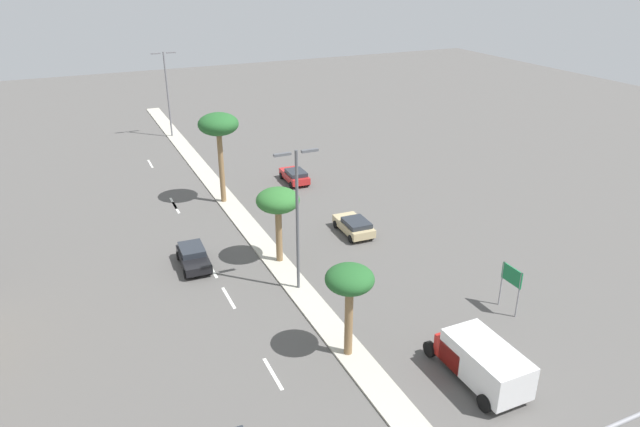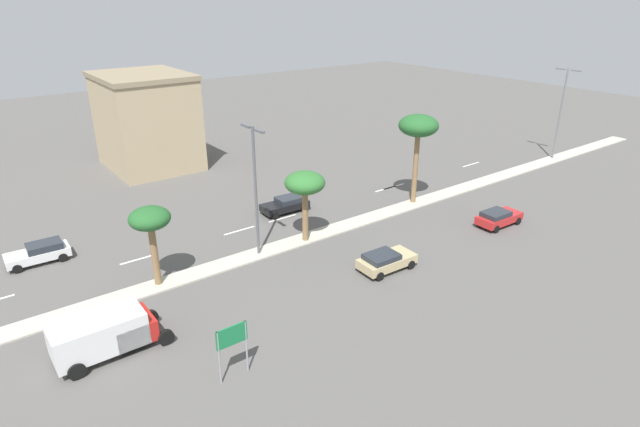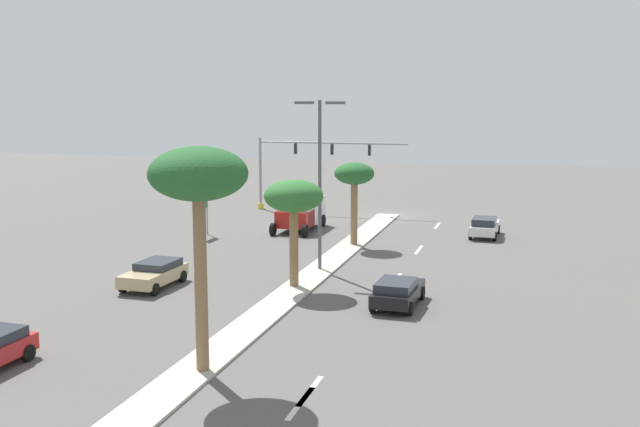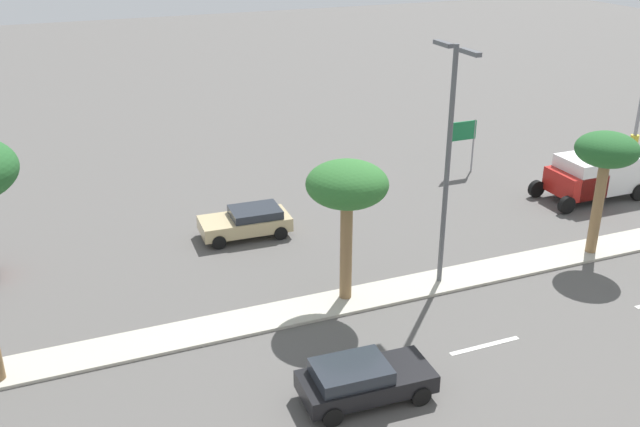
% 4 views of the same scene
% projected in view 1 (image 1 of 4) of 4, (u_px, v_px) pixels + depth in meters
% --- Properties ---
extents(ground_plane, '(160.00, 160.00, 0.00)m').
position_uv_depth(ground_plane, '(256.00, 236.00, 45.99)').
color(ground_plane, '#565451').
extents(median_curb, '(1.80, 76.60, 0.12)m').
position_uv_depth(median_curb, '(226.00, 199.00, 53.04)').
color(median_curb, '#B7B2A3').
rests_on(median_curb, ground).
extents(lane_stripe_rear, '(0.20, 2.80, 0.01)m').
position_uv_depth(lane_stripe_rear, '(273.00, 374.00, 30.74)').
color(lane_stripe_rear, silver).
rests_on(lane_stripe_rear, ground).
extents(lane_stripe_far, '(0.20, 2.80, 0.01)m').
position_uv_depth(lane_stripe_far, '(229.00, 298.00, 37.63)').
color(lane_stripe_far, silver).
rests_on(lane_stripe_far, ground).
extents(lane_stripe_inboard, '(0.20, 2.80, 0.01)m').
position_uv_depth(lane_stripe_inboard, '(212.00, 269.00, 41.13)').
color(lane_stripe_inboard, silver).
rests_on(lane_stripe_inboard, ground).
extents(lane_stripe_leading, '(0.20, 2.80, 0.01)m').
position_uv_depth(lane_stripe_leading, '(176.00, 208.00, 51.27)').
color(lane_stripe_leading, silver).
rests_on(lane_stripe_leading, ground).
extents(lane_stripe_mid, '(0.20, 2.80, 0.01)m').
position_uv_depth(lane_stripe_mid, '(173.00, 203.00, 52.18)').
color(lane_stripe_mid, silver).
rests_on(lane_stripe_mid, ground).
extents(lane_stripe_front, '(0.20, 2.80, 0.01)m').
position_uv_depth(lane_stripe_front, '(150.00, 164.00, 62.25)').
color(lane_stripe_front, silver).
rests_on(lane_stripe_front, ground).
extents(directional_road_sign, '(0.10, 1.69, 3.07)m').
position_uv_depth(directional_road_sign, '(511.00, 280.00, 35.39)').
color(directional_road_sign, gray).
rests_on(directional_road_sign, ground).
extents(palm_tree_leading, '(2.65, 2.65, 5.47)m').
position_uv_depth(palm_tree_leading, '(350.00, 282.00, 30.37)').
color(palm_tree_leading, olive).
rests_on(palm_tree_leading, median_curb).
extents(palm_tree_left, '(3.08, 3.08, 5.58)m').
position_uv_depth(palm_tree_left, '(278.00, 202.00, 40.25)').
color(palm_tree_left, olive).
rests_on(palm_tree_left, median_curb).
extents(palm_tree_center, '(3.51, 3.51, 8.13)m').
position_uv_depth(palm_tree_center, '(218.00, 127.00, 49.55)').
color(palm_tree_center, olive).
rests_on(palm_tree_center, median_curb).
extents(street_lamp_leading, '(2.90, 0.24, 9.59)m').
position_uv_depth(street_lamp_leading, '(297.00, 210.00, 36.33)').
color(street_lamp_leading, '#515459').
rests_on(street_lamp_leading, median_curb).
extents(street_lamp_outboard, '(2.90, 0.24, 10.19)m').
position_uv_depth(street_lamp_outboard, '(167.00, 88.00, 69.25)').
color(street_lamp_outboard, slate).
rests_on(street_lamp_outboard, median_curb).
extents(sedan_black_right, '(2.12, 4.26, 1.34)m').
position_uv_depth(sedan_black_right, '(193.00, 257.00, 41.31)').
color(sedan_black_right, black).
rests_on(sedan_black_right, ground).
extents(sedan_red_far, '(2.04, 4.15, 1.35)m').
position_uv_depth(sedan_red_far, '(295.00, 175.00, 56.74)').
color(sedan_red_far, red).
rests_on(sedan_red_far, ground).
extents(sedan_tan_inboard, '(2.19, 4.21, 1.33)m').
position_uv_depth(sedan_tan_inboard, '(354.00, 225.00, 46.12)').
color(sedan_tan_inboard, tan).
rests_on(sedan_tan_inboard, ground).
extents(box_truck, '(2.68, 5.96, 2.31)m').
position_uv_depth(box_truck, '(480.00, 360.00, 29.81)').
color(box_truck, '#B21E19').
rests_on(box_truck, ground).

